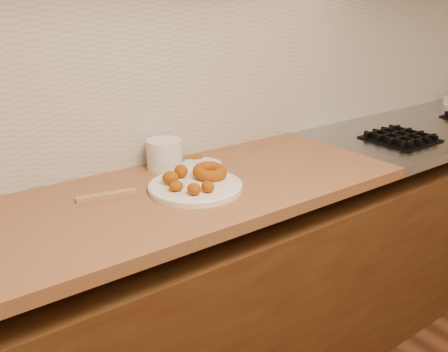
{
  "coord_description": "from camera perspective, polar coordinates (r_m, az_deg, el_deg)",
  "views": [
    {
      "loc": [
        -0.99,
        0.46,
        1.49
      ],
      "look_at": [
        -0.13,
        1.64,
        0.93
      ],
      "focal_mm": 38.0,
      "sensor_mm": 36.0,
      "label": 1
    }
  ],
  "objects": [
    {
      "name": "wall_back",
      "position": [
        1.84,
        -3.5,
        16.53
      ],
      "size": [
        4.0,
        0.02,
        2.7
      ],
      "primitive_type": "cube",
      "color": "#B2A48A",
      "rests_on": "ground"
    },
    {
      "name": "donut_plate",
      "position": [
        1.54,
        -3.46,
        -1.31
      ],
      "size": [
        0.31,
        0.31,
        0.02
      ],
      "primitive_type": "cylinder",
      "color": "white",
      "rests_on": "butcher_block"
    },
    {
      "name": "wooden_utensil",
      "position": [
        1.52,
        -13.95,
        -2.27
      ],
      "size": [
        0.19,
        0.06,
        0.01
      ],
      "primitive_type": "cube",
      "rotation": [
        0.0,
        0.0,
        -0.2
      ],
      "color": "#A18046",
      "rests_on": "butcher_block"
    },
    {
      "name": "ring_donut",
      "position": [
        1.58,
        -1.74,
        0.54
      ],
      "size": [
        0.16,
        0.16,
        0.05
      ],
      "primitive_type": "torus",
      "rotation": [
        0.1,
        0.0,
        0.44
      ],
      "color": "#9B4B00",
      "rests_on": "donut_plate"
    },
    {
      "name": "fried_dough_chunks",
      "position": [
        1.52,
        -4.95,
        -0.52
      ],
      "size": [
        0.14,
        0.22,
        0.04
      ],
      "color": "#9B4B00",
      "rests_on": "donut_plate"
    },
    {
      "name": "tub_lid",
      "position": [
        1.75,
        -2.69,
        1.37
      ],
      "size": [
        0.19,
        0.19,
        0.01
      ],
      "primitive_type": "cylinder",
      "rotation": [
        0.0,
        0.0,
        0.36
      ],
      "color": "silver",
      "rests_on": "butcher_block"
    },
    {
      "name": "backsplash",
      "position": [
        1.85,
        -3.19,
        11.87
      ],
      "size": [
        3.6,
        0.02,
        0.6
      ],
      "primitive_type": "cube",
      "color": "#B9B5A5",
      "rests_on": "wall_back"
    },
    {
      "name": "butcher_block",
      "position": [
        1.42,
        -18.63,
        -5.71
      ],
      "size": [
        2.3,
        0.62,
        0.04
      ],
      "primitive_type": "cube",
      "color": "#9C673F",
      "rests_on": "base_cabinet"
    },
    {
      "name": "plastic_tub",
      "position": [
        1.72,
        -7.2,
        2.63
      ],
      "size": [
        0.16,
        0.16,
        0.11
      ],
      "primitive_type": "cylinder",
      "rotation": [
        0.0,
        0.0,
        -0.34
      ],
      "color": "silver",
      "rests_on": "butcher_block"
    },
    {
      "name": "base_cabinet",
      "position": [
        1.93,
        2.29,
        -13.97
      ],
      "size": [
        3.6,
        0.6,
        0.77
      ],
      "primitive_type": "cube",
      "color": "#4C3214",
      "rests_on": "floor"
    },
    {
      "name": "burner_grates",
      "position": [
        2.48,
        24.71,
        5.49
      ],
      "size": [
        0.91,
        0.26,
        0.03
      ],
      "color": "black",
      "rests_on": "stovetop"
    },
    {
      "name": "brass_jar_lid",
      "position": [
        1.82,
        -3.49,
        2.18
      ],
      "size": [
        0.08,
        0.08,
        0.01
      ],
      "primitive_type": "cylinder",
      "rotation": [
        0.0,
        0.0,
        0.32
      ],
      "color": "#AB7521",
      "rests_on": "butcher_block"
    },
    {
      "name": "stovetop",
      "position": [
        2.55,
        23.35,
        5.32
      ],
      "size": [
        1.3,
        0.62,
        0.04
      ],
      "primitive_type": "cube",
      "color": "#9EA0A5",
      "rests_on": "base_cabinet"
    }
  ]
}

